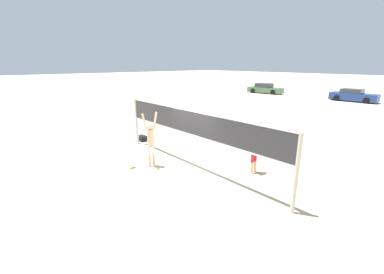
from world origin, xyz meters
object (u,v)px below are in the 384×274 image
at_px(player_blocker, 255,147).
at_px(parked_car_mid, 265,89).
at_px(gear_bag, 142,138).
at_px(parked_car_far, 353,96).
at_px(player_spiker, 151,138).
at_px(volleyball_net, 192,127).
at_px(volleyball, 132,165).

bearing_deg(player_blocker, parked_car_mid, -147.55).
relative_size(gear_bag, parked_car_far, 0.11).
bearing_deg(player_spiker, gear_bag, 65.29).
distance_m(volleyball_net, player_blocker, 2.53).
xyz_separation_m(volleyball_net, player_spiker, (-1.25, -1.13, -0.51)).
bearing_deg(player_blocker, gear_bag, -80.86).
height_order(player_spiker, volleyball, player_spiker).
relative_size(player_spiker, gear_bag, 4.37).
relative_size(player_spiker, parked_car_mid, 0.46).
xyz_separation_m(volleyball_net, player_blocker, (1.93, 1.49, -0.65)).
height_order(player_spiker, parked_car_mid, player_spiker).
distance_m(player_spiker, volleyball, 1.35).
relative_size(player_spiker, parked_car_far, 0.48).
bearing_deg(volleyball_net, player_blocker, 37.68).
bearing_deg(volleyball, parked_car_far, 91.29).
bearing_deg(parked_car_mid, player_blocker, -65.80).
height_order(gear_bag, parked_car_mid, parked_car_mid).
height_order(volleyball, parked_car_mid, parked_car_mid).
distance_m(volleyball_net, parked_car_mid, 28.47).
bearing_deg(gear_bag, volleyball, -36.89).
bearing_deg(volleyball, player_spiker, 63.65).
xyz_separation_m(volleyball, parked_car_far, (-0.62, 27.60, 0.51)).
height_order(volleyball_net, gear_bag, volleyball_net).
bearing_deg(player_blocker, parked_car_far, -170.26).
bearing_deg(parked_car_far, volleyball_net, -87.48).
xyz_separation_m(player_blocker, volleyball, (-3.54, -3.35, -0.93)).
bearing_deg(volleyball_net, player_spiker, -137.88).
xyz_separation_m(player_blocker, parked_car_mid, (-15.09, 23.73, -0.43)).
relative_size(volleyball_net, player_blocker, 4.41).
relative_size(volleyball_net, volleyball, 37.57).
bearing_deg(parked_car_far, gear_bag, -97.90).
bearing_deg(gear_bag, parked_car_far, 84.53).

